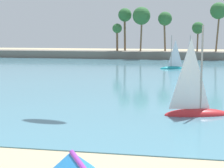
# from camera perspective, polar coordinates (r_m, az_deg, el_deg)

# --- Properties ---
(sea) EXTENTS (220.00, 108.79, 0.06)m
(sea) POSITION_cam_1_polar(r_m,az_deg,el_deg) (72.08, 7.78, 3.13)
(sea) COLOR teal
(sea) RESTS_ON ground
(palm_headland) EXTENTS (95.98, 6.14, 12.91)m
(palm_headland) POSITION_cam_1_polar(r_m,az_deg,el_deg) (86.28, 8.59, 5.60)
(palm_headland) COLOR slate
(palm_headland) RESTS_ON ground
(sailboat_near_shore) EXTENTS (4.34, 2.59, 6.04)m
(sailboat_near_shore) POSITION_cam_1_polar(r_m,az_deg,el_deg) (62.50, 9.48, 2.89)
(sailboat_near_shore) COLOR teal
(sailboat_near_shore) RESTS_ON sea
(sailboat_mid_bay) EXTENTS (5.06, 2.65, 7.03)m
(sailboat_mid_bay) POSITION_cam_1_polar(r_m,az_deg,el_deg) (27.48, 12.96, -3.46)
(sailboat_mid_bay) COLOR red
(sailboat_mid_bay) RESTS_ON sea
(sailboat_toward_headland) EXTENTS (2.19, 4.29, 5.97)m
(sailboat_toward_headland) POSITION_cam_1_polar(r_m,az_deg,el_deg) (74.15, 12.00, 3.60)
(sailboat_toward_headland) COLOR yellow
(sailboat_toward_headland) RESTS_ON sea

